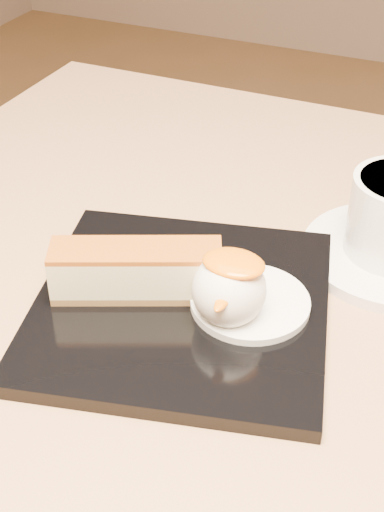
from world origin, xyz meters
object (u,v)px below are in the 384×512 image
at_px(cheesecake, 136,271).
at_px(ice_cream_scoop, 229,290).
at_px(table, 236,447).
at_px(dessert_plate, 181,306).

xyz_separation_m(cheesecake, ice_cream_scoop, (0.07, 0.00, 0.01)).
bearing_deg(cheesecake, ice_cream_scoop, -23.98).
relative_size(table, ice_cream_scoop, 14.76).
bearing_deg(table, dessert_plate, -160.88).
height_order(cheesecake, ice_cream_scoop, ice_cream_scoop).
height_order(table, cheesecake, cheesecake).
relative_size(dessert_plate, ice_cream_scoop, 4.06).
relative_size(table, dessert_plate, 3.64).
relative_size(dessert_plate, cheesecake, 1.68).
xyz_separation_m(dessert_plate, ice_cream_scoop, (0.04, -0.00, 0.03)).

